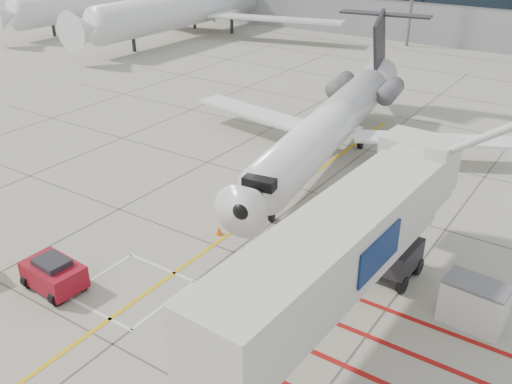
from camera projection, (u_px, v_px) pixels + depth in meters
The scene contains 8 objects.
ground_plane at pixel (180, 293), 25.16m from camera, with size 260.00×260.00×0.00m, color gray.
regional_jet at pixel (319, 113), 34.90m from camera, with size 23.90×30.14×7.90m, color white, non-canonical shape.
jet_bridge at pixel (330, 265), 20.45m from camera, with size 8.87×18.72×7.49m, color silver, non-canonical shape.
pushback_tug at pixel (54, 273), 25.11m from camera, with size 2.74×1.71×1.60m, color maroon, non-canonical shape.
baggage_cart at pixel (344, 227), 29.20m from camera, with size 1.88×1.19×1.19m, color #525256, non-canonical shape.
ground_power_unit at pixel (474, 303), 22.93m from camera, with size 2.46×1.44×1.95m, color silver, non-canonical shape.
cone_nose at pixel (219, 230), 29.55m from camera, with size 0.35×0.35×0.49m, color #FF5F0D.
cone_side at pixel (306, 224), 30.08m from camera, with size 0.39×0.39×0.54m, color #FC480D.
Camera 1 is at (14.26, -15.13, 15.23)m, focal length 40.00 mm.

